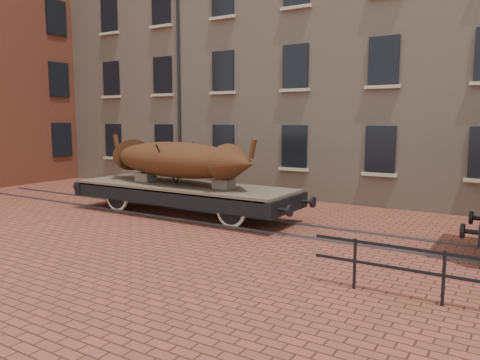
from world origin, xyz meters
The scene contains 5 objects.
ground centered at (0.00, 0.00, 0.00)m, with size 90.00×90.00×0.00m, color brown.
warehouse_cream centered at (3.00, 9.99, 7.00)m, with size 40.00×10.19×14.00m.
rail_track centered at (0.00, 0.00, 0.03)m, with size 30.00×1.52×0.06m.
flatcar_wagon centered at (-4.33, 0.00, 0.85)m, with size 9.03×2.45×1.36m.
iron_boat centered at (-4.63, 0.00, 1.91)m, with size 6.94×2.69×1.65m.
Camera 1 is at (5.78, -12.41, 3.27)m, focal length 35.00 mm.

